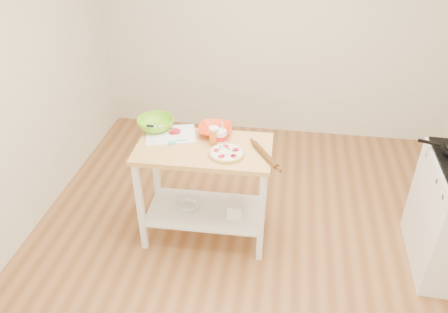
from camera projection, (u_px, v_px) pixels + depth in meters
name	position (u px, v px, depth m)	size (l,w,h in m)	color
room_shell	(260.00, 116.00, 2.89)	(4.04, 4.54, 2.74)	#996338
prep_island	(205.00, 174.00, 3.56)	(1.08, 0.60, 0.90)	tan
pizza	(227.00, 153.00, 3.31)	(0.27, 0.27, 0.04)	#DDB35E
cutting_board	(170.00, 134.00, 3.56)	(0.47, 0.40, 0.04)	white
spatula	(176.00, 141.00, 3.46)	(0.14, 0.09, 0.01)	#38CEB5
knife	(158.00, 127.00, 3.65)	(0.27, 0.04, 0.01)	silver
orange_bowl	(215.00, 130.00, 3.57)	(0.28, 0.28, 0.07)	#E94116
green_bowl	(156.00, 124.00, 3.63)	(0.31, 0.31, 0.10)	#73C31D
beer_pint	(214.00, 136.00, 3.41)	(0.07, 0.07, 0.15)	orange
yogurt_tub	(221.00, 137.00, 3.43)	(0.10, 0.10, 0.20)	white
rolling_pin	(265.00, 155.00, 3.28)	(0.04, 0.04, 0.37)	#5C3715
shelf_glass_bowl	(188.00, 205.00, 3.77)	(0.19, 0.19, 0.06)	silver
shelf_bin	(235.00, 210.00, 3.67)	(0.12, 0.12, 0.12)	white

